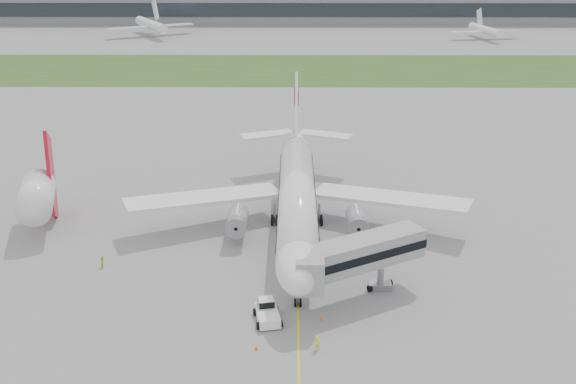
{
  "coord_description": "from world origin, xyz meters",
  "views": [
    {
      "loc": [
        -0.67,
        -76.77,
        38.73
      ],
      "look_at": [
        -1.23,
        2.0,
        6.92
      ],
      "focal_mm": 40.0,
      "sensor_mm": 36.0,
      "label": 1
    }
  ],
  "objects_px": {
    "ground_crew_near": "(317,343)",
    "neighbor_aircraft": "(39,193)",
    "jet_bridge": "(354,256)",
    "pushback_tug": "(267,312)",
    "airliner": "(297,193)"
  },
  "relations": [
    {
      "from": "airliner",
      "to": "pushback_tug",
      "type": "relative_size",
      "value": 12.25
    },
    {
      "from": "airliner",
      "to": "pushback_tug",
      "type": "height_order",
      "value": "airliner"
    },
    {
      "from": "jet_bridge",
      "to": "airliner",
      "type": "bearing_deg",
      "value": 79.14
    },
    {
      "from": "pushback_tug",
      "to": "ground_crew_near",
      "type": "height_order",
      "value": "pushback_tug"
    },
    {
      "from": "jet_bridge",
      "to": "neighbor_aircraft",
      "type": "relative_size",
      "value": 0.92
    },
    {
      "from": "pushback_tug",
      "to": "jet_bridge",
      "type": "distance_m",
      "value": 11.31
    },
    {
      "from": "airliner",
      "to": "jet_bridge",
      "type": "distance_m",
      "value": 19.73
    },
    {
      "from": "jet_bridge",
      "to": "neighbor_aircraft",
      "type": "distance_m",
      "value": 46.03
    },
    {
      "from": "ground_crew_near",
      "to": "neighbor_aircraft",
      "type": "bearing_deg",
      "value": -53.18
    },
    {
      "from": "airliner",
      "to": "ground_crew_near",
      "type": "height_order",
      "value": "airliner"
    },
    {
      "from": "ground_crew_near",
      "to": "neighbor_aircraft",
      "type": "height_order",
      "value": "neighbor_aircraft"
    },
    {
      "from": "pushback_tug",
      "to": "neighbor_aircraft",
      "type": "xyz_separation_m",
      "value": [
        -32.45,
        22.77,
        4.42
      ]
    },
    {
      "from": "airliner",
      "to": "neighbor_aircraft",
      "type": "distance_m",
      "value": 35.77
    },
    {
      "from": "neighbor_aircraft",
      "to": "jet_bridge",
      "type": "bearing_deg",
      "value": -40.64
    },
    {
      "from": "ground_crew_near",
      "to": "jet_bridge",
      "type": "bearing_deg",
      "value": -131.27
    }
  ]
}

